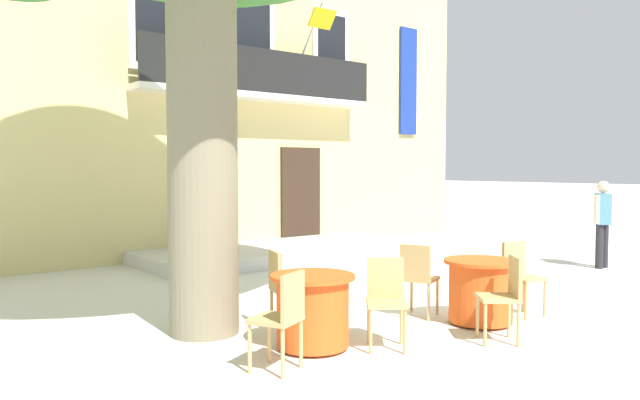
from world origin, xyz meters
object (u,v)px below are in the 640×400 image
(cafe_chair_middle_2, at_px, (418,275))
(cafe_chair_near_tree_0, at_px, (284,284))
(cafe_chair_near_tree_1, at_px, (283,314))
(pedestrian_near_entrance, at_px, (603,219))
(cafe_chair_near_tree_2, at_px, (386,296))
(cafe_chair_middle_0, at_px, (505,292))
(cafe_table_near_tree, at_px, (313,310))
(cafe_table_middle, at_px, (480,291))
(cafe_chair_middle_1, at_px, (520,273))

(cafe_chair_middle_2, bearing_deg, cafe_chair_near_tree_0, 161.54)
(cafe_chair_near_tree_1, height_order, pedestrian_near_entrance, pedestrian_near_entrance)
(cafe_chair_near_tree_2, bearing_deg, cafe_chair_near_tree_0, 111.25)
(cafe_chair_middle_0, xyz_separation_m, cafe_chair_middle_2, (0.07, 1.29, 0.00))
(cafe_table_near_tree, distance_m, cafe_chair_near_tree_2, 0.77)
(cafe_chair_near_tree_0, bearing_deg, cafe_chair_middle_2, -18.46)
(cafe_chair_near_tree_1, bearing_deg, cafe_table_middle, -1.82)
(cafe_chair_near_tree_2, distance_m, cafe_chair_middle_2, 1.33)
(cafe_chair_near_tree_2, distance_m, cafe_chair_middle_1, 2.28)
(cafe_table_middle, relative_size, cafe_chair_middle_2, 0.95)
(cafe_table_near_tree, relative_size, cafe_chair_middle_0, 0.95)
(cafe_chair_near_tree_1, xyz_separation_m, pedestrian_near_entrance, (7.85, 0.94, 0.37))
(cafe_chair_middle_0, xyz_separation_m, cafe_chair_middle_1, (1.18, 0.58, 0.00))
(cafe_table_middle, relative_size, cafe_chair_middle_0, 0.95)
(cafe_table_middle, height_order, cafe_chair_middle_1, cafe_chair_middle_1)
(cafe_table_near_tree, height_order, cafe_table_middle, same)
(cafe_table_near_tree, xyz_separation_m, cafe_chair_near_tree_1, (-0.65, -0.39, 0.14))
(cafe_chair_middle_2, bearing_deg, cafe_chair_near_tree_2, -152.16)
(cafe_table_near_tree, height_order, cafe_chair_near_tree_1, cafe_chair_near_tree_1)
(cafe_chair_near_tree_2, relative_size, cafe_table_middle, 1.05)
(cafe_chair_near_tree_1, xyz_separation_m, cafe_chair_middle_2, (2.44, 0.58, 0.00))
(pedestrian_near_entrance, bearing_deg, cafe_chair_near_tree_2, -171.48)
(cafe_chair_middle_0, relative_size, cafe_chair_middle_1, 1.00)
(cafe_chair_near_tree_1, bearing_deg, cafe_chair_middle_0, -16.68)
(cafe_chair_near_tree_0, bearing_deg, cafe_chair_near_tree_2, -68.75)
(cafe_chair_middle_2, bearing_deg, cafe_chair_near_tree_1, -166.72)
(pedestrian_near_entrance, bearing_deg, cafe_chair_middle_2, -176.14)
(cafe_chair_near_tree_2, bearing_deg, cafe_table_middle, -1.66)
(cafe_table_near_tree, height_order, cafe_chair_middle_1, cafe_chair_middle_1)
(cafe_chair_near_tree_1, bearing_deg, cafe_chair_near_tree_0, 54.04)
(cafe_table_near_tree, bearing_deg, cafe_table_middle, -12.45)
(cafe_chair_near_tree_2, xyz_separation_m, cafe_chair_middle_1, (2.28, -0.08, 0.00))
(cafe_table_middle, height_order, pedestrian_near_entrance, pedestrian_near_entrance)
(cafe_chair_near_tree_1, relative_size, cafe_chair_near_tree_2, 1.00)
(cafe_chair_near_tree_0, xyz_separation_m, cafe_chair_near_tree_1, (-0.81, -1.12, 0.00))
(cafe_chair_middle_0, bearing_deg, cafe_chair_middle_2, 86.73)
(cafe_chair_near_tree_2, height_order, cafe_chair_middle_0, same)
(cafe_chair_middle_1, bearing_deg, cafe_chair_near_tree_0, 155.50)
(cafe_chair_middle_0, distance_m, cafe_chair_middle_2, 1.29)
(cafe_chair_near_tree_0, bearing_deg, pedestrian_near_entrance, -1.46)
(cafe_chair_near_tree_0, xyz_separation_m, cafe_table_middle, (1.98, -1.21, -0.14))
(cafe_chair_near_tree_2, distance_m, cafe_chair_middle_0, 1.29)
(cafe_chair_near_tree_2, height_order, cafe_chair_middle_2, same)
(cafe_chair_near_tree_2, relative_size, cafe_chair_middle_1, 1.00)
(cafe_chair_middle_0, height_order, cafe_chair_middle_2, same)
(cafe_chair_near_tree_2, bearing_deg, cafe_chair_middle_0, -31.09)
(cafe_table_middle, bearing_deg, cafe_chair_middle_2, 117.99)
(cafe_chair_near_tree_0, relative_size, pedestrian_near_entrance, 0.57)
(cafe_table_middle, bearing_deg, pedestrian_near_entrance, 11.53)
(cafe_chair_middle_1, distance_m, cafe_chair_middle_2, 1.31)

